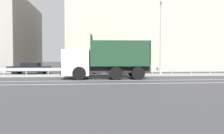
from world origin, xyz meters
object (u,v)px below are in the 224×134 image
object	(u,v)px
street_lamp_1	(162,24)
parked_car_4	(82,68)
parked_car_3	(30,68)
parked_car_5	(125,67)
median_road_sign	(132,62)
dump_truck	(96,63)

from	to	relation	value
street_lamp_1	parked_car_4	xyz separation A→B (m)	(-7.88, 3.35, -4.34)
parked_car_3	parked_car_4	bearing A→B (deg)	-90.39
parked_car_3	parked_car_4	world-z (taller)	parked_car_4
street_lamp_1	parked_car_4	distance (m)	9.60
parked_car_4	parked_car_5	xyz separation A→B (m)	(4.85, 0.23, 0.03)
street_lamp_1	parked_car_5	bearing A→B (deg)	130.21
parked_car_4	median_road_sign	bearing A→B (deg)	-121.78
parked_car_3	parked_car_4	xyz separation A→B (m)	(5.59, -0.21, 0.03)
parked_car_3	parked_car_5	world-z (taller)	parked_car_5
median_road_sign	parked_car_5	xyz separation A→B (m)	(-0.08, 3.54, -0.66)
parked_car_3	parked_car_5	distance (m)	10.44
median_road_sign	parked_car_4	xyz separation A→B (m)	(-4.93, 3.31, -0.70)
median_road_sign	parked_car_3	xyz separation A→B (m)	(-10.52, 3.53, -0.73)
dump_truck	street_lamp_1	world-z (taller)	street_lamp_1
median_road_sign	parked_car_4	distance (m)	5.98
street_lamp_1	parked_car_3	world-z (taller)	street_lamp_1
dump_truck	median_road_sign	distance (m)	4.44
dump_truck	parked_car_3	distance (m)	9.41
street_lamp_1	parked_car_3	xyz separation A→B (m)	(-13.47, 3.57, -4.37)
median_road_sign	street_lamp_1	xyz separation A→B (m)	(2.95, -0.04, 3.64)
parked_car_4	parked_car_5	size ratio (longest dim) A/B	1.06
median_road_sign	street_lamp_1	size ratio (longest dim) A/B	0.29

